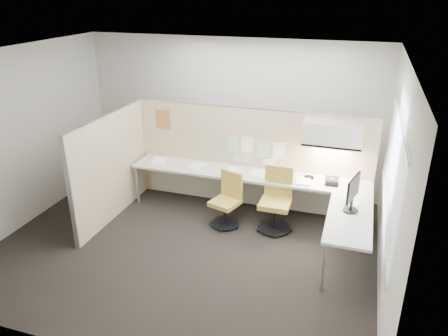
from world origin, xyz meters
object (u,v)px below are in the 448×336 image
(desk, at_px, (265,186))
(phone, at_px, (332,181))
(chair_right, at_px, (276,202))
(chair_left, at_px, (227,201))
(monitor, at_px, (353,192))

(desk, bearing_deg, phone, 6.96)
(chair_right, bearing_deg, phone, 23.75)
(chair_left, bearing_deg, desk, 49.97)
(desk, xyz_separation_m, phone, (1.04, 0.13, 0.18))
(chair_left, bearing_deg, phone, 34.08)
(desk, distance_m, chair_right, 0.35)
(desk, distance_m, monitor, 1.60)
(chair_right, distance_m, monitor, 1.35)
(chair_left, xyz_separation_m, phone, (1.57, 0.47, 0.37))
(chair_right, bearing_deg, desk, 137.07)
(chair_left, height_order, monitor, monitor)
(chair_right, height_order, monitor, monitor)
(monitor, xyz_separation_m, phone, (-0.33, 0.83, -0.25))
(desk, relative_size, monitor, 7.78)
(phone, bearing_deg, desk, -175.44)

